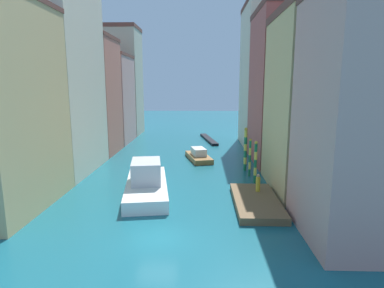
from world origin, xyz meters
TOP-DOWN VIEW (x-y plane):
  - ground_plane at (0.00, 24.50)m, footprint 154.00×154.00m
  - building_left_1 at (-12.77, 15.88)m, footprint 7.30×11.40m
  - building_left_2 at (-12.77, 25.59)m, footprint 7.30×7.98m
  - building_left_3 at (-12.77, 34.58)m, footprint 7.30×9.29m
  - building_left_4 at (-12.77, 43.53)m, footprint 7.30×7.80m
  - building_right_0 at (12.77, 0.71)m, footprint 7.30×8.07m
  - building_right_1 at (12.77, 10.25)m, footprint 7.30×10.17m
  - building_right_2 at (12.77, 21.16)m, footprint 7.30×10.92m
  - building_right_3 at (12.77, 32.34)m, footprint 7.30×11.60m
  - waterfront_dock at (7.16, 5.90)m, footprint 3.47×7.86m
  - person_on_dock at (7.57, 7.69)m, footprint 0.36×0.36m
  - mooring_pole_0 at (8.00, 11.83)m, footprint 0.32×0.32m
  - mooring_pole_1 at (7.81, 14.23)m, footprint 0.27×0.27m
  - mooring_pole_2 at (7.63, 16.46)m, footprint 0.38×0.38m
  - vaporetto_white at (-2.06, 8.46)m, footprint 4.96×10.58m
  - gondola_black at (3.96, 36.31)m, footprint 2.97×10.88m
  - motorboat_0 at (2.39, 21.60)m, footprint 3.74×6.48m

SIDE VIEW (x-z plane):
  - ground_plane at x=0.00m, z-range 0.00..0.00m
  - gondola_black at x=3.96m, z-range 0.00..0.39m
  - waterfront_dock at x=7.16m, z-range 0.00..0.54m
  - motorboat_0 at x=2.39m, z-range -0.23..1.29m
  - vaporetto_white at x=-2.06m, z-range -0.49..2.46m
  - person_on_dock at x=7.57m, z-range 0.49..2.00m
  - mooring_pole_1 at x=7.81m, z-range 0.04..4.04m
  - mooring_pole_0 at x=8.00m, z-range 0.05..4.21m
  - mooring_pole_2 at x=7.63m, z-range 0.06..4.92m
  - building_left_3 at x=-12.77m, z-range 0.01..14.41m
  - building_right_0 at x=12.77m, z-range 0.01..15.12m
  - building_right_1 at x=12.77m, z-range 0.01..15.87m
  - building_left_2 at x=-12.77m, z-range 0.01..15.94m
  - building_right_2 at x=12.77m, z-range 0.01..18.37m
  - building_left_4 at x=-12.77m, z-range 0.01..20.21m
  - building_right_3 at x=12.77m, z-range 0.01..21.63m
  - building_left_1 at x=-12.77m, z-range 0.01..21.90m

